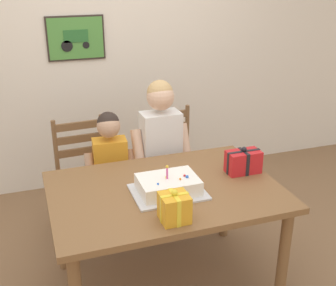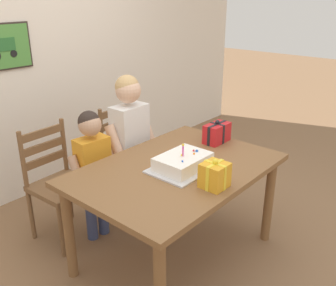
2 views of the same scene
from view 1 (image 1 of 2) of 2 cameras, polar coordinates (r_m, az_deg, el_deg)
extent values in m
plane|color=#846042|center=(3.18, -0.32, -17.80)|extent=(20.00, 20.00, 0.00)
cube|color=silver|center=(4.18, -8.13, 11.84)|extent=(6.40, 0.08, 2.60)
cube|color=#332823|center=(4.07, -11.90, 13.19)|extent=(0.51, 0.02, 0.39)
cube|color=#4C8E3D|center=(4.06, -11.88, 13.18)|extent=(0.48, 0.01, 0.36)
cube|color=#28662D|center=(4.05, -11.89, 13.44)|extent=(0.22, 0.01, 0.11)
cylinder|color=black|center=(4.06, -13.00, 12.17)|extent=(0.10, 0.01, 0.10)
cylinder|color=black|center=(4.08, -10.60, 12.41)|extent=(0.06, 0.01, 0.06)
cube|color=brown|center=(2.77, -0.35, -6.31)|extent=(1.43, 0.99, 0.04)
cylinder|color=brown|center=(2.91, 14.77, -14.31)|extent=(0.07, 0.07, 0.70)
cylinder|color=brown|center=(3.21, -13.79, -10.36)|extent=(0.07, 0.07, 0.70)
cylinder|color=brown|center=(3.50, 7.47, -6.88)|extent=(0.07, 0.07, 0.70)
cube|color=silver|center=(2.71, 0.07, -6.37)|extent=(0.44, 0.34, 0.01)
cube|color=white|center=(2.69, 0.07, -5.42)|extent=(0.36, 0.26, 0.09)
cylinder|color=#E04C9E|center=(2.64, -0.12, -3.97)|extent=(0.01, 0.01, 0.07)
sphere|color=yellow|center=(2.62, -0.12, -3.09)|extent=(0.02, 0.02, 0.02)
sphere|color=red|center=(2.69, 2.16, -4.23)|extent=(0.01, 0.01, 0.01)
sphere|color=orange|center=(2.64, 1.61, -4.68)|extent=(0.01, 0.01, 0.01)
sphere|color=yellow|center=(2.66, -0.20, -4.48)|extent=(0.02, 0.02, 0.02)
sphere|color=blue|center=(2.67, 2.50, -4.39)|extent=(0.02, 0.02, 0.02)
sphere|color=blue|center=(2.59, -1.32, -5.33)|extent=(0.01, 0.01, 0.01)
cube|color=red|center=(2.98, 9.76, -2.42)|extent=(0.23, 0.13, 0.15)
cube|color=black|center=(2.98, 9.76, -2.42)|extent=(0.23, 0.02, 0.16)
cube|color=black|center=(2.98, 9.76, -2.42)|extent=(0.02, 0.13, 0.16)
sphere|color=black|center=(2.94, 9.87, -0.82)|extent=(0.04, 0.04, 0.04)
cube|color=gold|center=(2.41, 0.84, -8.41)|extent=(0.15, 0.15, 0.16)
cube|color=yellow|center=(2.41, 0.84, -8.41)|extent=(0.16, 0.02, 0.16)
cube|color=yellow|center=(2.41, 0.84, -8.41)|extent=(0.02, 0.15, 0.16)
sphere|color=yellow|center=(2.36, 0.85, -6.47)|extent=(0.04, 0.04, 0.04)
cube|color=brown|center=(3.55, -10.54, -4.87)|extent=(0.44, 0.44, 0.04)
cylinder|color=brown|center=(3.54, -6.56, -9.09)|extent=(0.04, 0.04, 0.43)
cylinder|color=brown|center=(3.48, -12.69, -10.16)|extent=(0.04, 0.04, 0.43)
cylinder|color=brown|center=(3.86, -8.12, -6.30)|extent=(0.04, 0.04, 0.43)
cylinder|color=brown|center=(3.80, -13.71, -7.23)|extent=(0.04, 0.04, 0.43)
cylinder|color=brown|center=(3.65, -8.53, 0.31)|extent=(0.04, 0.04, 0.45)
cylinder|color=brown|center=(3.59, -14.41, -0.55)|extent=(0.04, 0.04, 0.45)
cube|color=brown|center=(3.64, -11.36, -1.10)|extent=(0.36, 0.04, 0.06)
cube|color=brown|center=(3.60, -11.50, 0.54)|extent=(0.36, 0.04, 0.06)
cube|color=brown|center=(3.56, -11.64, 2.22)|extent=(0.36, 0.04, 0.06)
cube|color=brown|center=(3.71, 1.11, -3.20)|extent=(0.46, 0.46, 0.04)
cylinder|color=brown|center=(3.75, 4.98, -7.06)|extent=(0.04, 0.04, 0.43)
cylinder|color=brown|center=(3.60, -0.38, -8.32)|extent=(0.04, 0.04, 0.43)
cylinder|color=brown|center=(4.04, 2.38, -4.65)|extent=(0.04, 0.04, 0.43)
cylinder|color=brown|center=(3.90, -2.64, -5.70)|extent=(0.04, 0.04, 0.43)
cylinder|color=brown|center=(3.85, 2.50, 1.72)|extent=(0.04, 0.04, 0.45)
cylinder|color=brown|center=(3.70, -2.78, 0.86)|extent=(0.04, 0.04, 0.45)
cube|color=brown|center=(3.79, -0.09, 0.35)|extent=(0.36, 0.06, 0.06)
cube|color=brown|center=(3.75, -0.09, 1.94)|extent=(0.36, 0.06, 0.06)
cube|color=brown|center=(3.72, -0.09, 3.57)|extent=(0.36, 0.06, 0.06)
cylinder|color=#38426B|center=(3.61, 0.11, -7.75)|extent=(0.10, 0.10, 0.48)
cylinder|color=#38426B|center=(3.58, -1.91, -8.12)|extent=(0.10, 0.10, 0.48)
cube|color=white|center=(3.36, -0.95, -0.42)|extent=(0.30, 0.19, 0.54)
cylinder|color=#E0B293|center=(3.40, 2.23, -0.50)|extent=(0.08, 0.23, 0.36)
cylinder|color=#E0B293|center=(3.29, -3.82, -1.38)|extent=(0.08, 0.23, 0.36)
sphere|color=#E0B293|center=(3.23, -0.99, 6.03)|extent=(0.20, 0.20, 0.20)
sphere|color=tan|center=(3.23, -1.05, 6.51)|extent=(0.19, 0.19, 0.19)
cylinder|color=#38426B|center=(3.54, -6.19, -9.37)|extent=(0.09, 0.09, 0.40)
cylinder|color=#38426B|center=(3.53, -8.00, -9.57)|extent=(0.09, 0.09, 0.40)
cube|color=orange|center=(3.32, -7.44, -3.21)|extent=(0.26, 0.17, 0.46)
cylinder|color=tan|center=(3.32, -4.68, -3.39)|extent=(0.08, 0.19, 0.30)
cylinder|color=tan|center=(3.29, -10.07, -3.93)|extent=(0.08, 0.19, 0.30)
sphere|color=tan|center=(3.20, -7.74, 2.19)|extent=(0.17, 0.17, 0.17)
sphere|color=#2D231E|center=(3.20, -7.78, 2.61)|extent=(0.16, 0.16, 0.16)
camera|label=2|loc=(1.34, -69.96, -0.83)|focal=40.54mm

